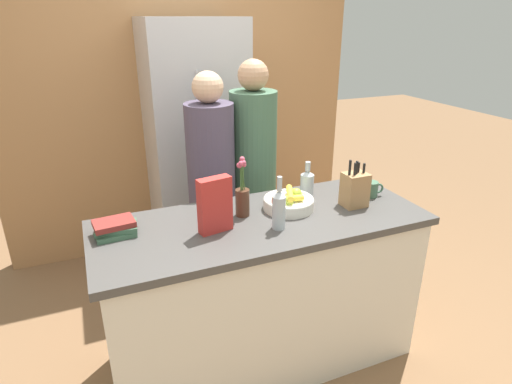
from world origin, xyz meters
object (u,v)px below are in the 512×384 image
object	(u,v)px
coffee_mug	(371,189)
book_stack	(115,228)
bottle_oil	(279,208)
knife_block	(355,189)
bottle_vinegar	(307,182)
refrigerator	(197,147)
flower_vase	(242,198)
person_in_blue	(253,170)
person_at_sink	(212,183)
fruit_bowl	(288,202)
cereal_box	(215,205)

from	to	relation	value
coffee_mug	book_stack	size ratio (longest dim) A/B	0.56
coffee_mug	bottle_oil	distance (m)	0.69
knife_block	coffee_mug	distance (m)	0.19
book_stack	bottle_vinegar	bearing A→B (deg)	4.01
refrigerator	flower_vase	world-z (taller)	refrigerator
flower_vase	coffee_mug	bearing A→B (deg)	-3.31
knife_block	book_stack	world-z (taller)	knife_block
flower_vase	book_stack	distance (m)	0.65
flower_vase	bottle_oil	size ratio (longest dim) A/B	1.18
book_stack	bottle_vinegar	distance (m)	1.09
bottle_oil	person_in_blue	bearing A→B (deg)	76.82
flower_vase	refrigerator	bearing A→B (deg)	85.92
knife_block	person_at_sink	size ratio (longest dim) A/B	0.17
coffee_mug	knife_block	bearing A→B (deg)	-156.55
fruit_bowl	person_at_sink	xyz separation A→B (m)	(-0.27, 0.54, -0.05)
knife_block	bottle_oil	bearing A→B (deg)	-170.02
bottle_vinegar	coffee_mug	bearing A→B (deg)	-24.53
fruit_bowl	coffee_mug	xyz separation A→B (m)	(0.53, -0.02, 0.00)
flower_vase	cereal_box	size ratio (longest dim) A/B	1.17
bottle_vinegar	cereal_box	bearing A→B (deg)	-160.39
fruit_bowl	cereal_box	bearing A→B (deg)	-168.13
cereal_box	bottle_oil	distance (m)	0.31
cereal_box	bottle_oil	bearing A→B (deg)	-17.37
fruit_bowl	bottle_oil	world-z (taller)	bottle_oil
coffee_mug	cereal_box	bearing A→B (deg)	-175.91
knife_block	person_at_sink	xyz separation A→B (m)	(-0.63, 0.64, -0.10)
coffee_mug	refrigerator	bearing A→B (deg)	118.66
refrigerator	person_at_sink	xyz separation A→B (m)	(-0.10, -0.71, -0.04)
bottle_oil	coffee_mug	bearing A→B (deg)	13.56
refrigerator	bottle_oil	xyz separation A→B (m)	(0.02, -1.44, 0.07)
fruit_bowl	knife_block	xyz separation A→B (m)	(0.36, -0.10, 0.06)
fruit_bowl	coffee_mug	world-z (taller)	fruit_bowl
coffee_mug	person_at_sink	distance (m)	0.97
bottle_vinegar	person_in_blue	xyz separation A→B (m)	(-0.15, 0.45, -0.05)
flower_vase	coffee_mug	distance (m)	0.79
bottle_oil	person_in_blue	world-z (taller)	person_in_blue
refrigerator	fruit_bowl	world-z (taller)	refrigerator
fruit_bowl	book_stack	bearing A→B (deg)	176.52
fruit_bowl	bottle_oil	bearing A→B (deg)	-128.20
bottle_oil	cereal_box	bearing A→B (deg)	162.63
knife_block	person_in_blue	size ratio (longest dim) A/B	0.16
fruit_bowl	flower_vase	xyz separation A→B (m)	(-0.26, 0.02, 0.06)
knife_block	person_at_sink	distance (m)	0.90
person_at_sink	person_in_blue	size ratio (longest dim) A/B	0.97
fruit_bowl	book_stack	size ratio (longest dim) A/B	1.30
knife_block	book_stack	distance (m)	1.27
book_stack	bottle_oil	size ratio (longest dim) A/B	0.78
book_stack	bottle_oil	distance (m)	0.79
refrigerator	coffee_mug	xyz separation A→B (m)	(0.70, -1.27, 0.01)
flower_vase	bottle_vinegar	size ratio (longest dim) A/B	1.57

